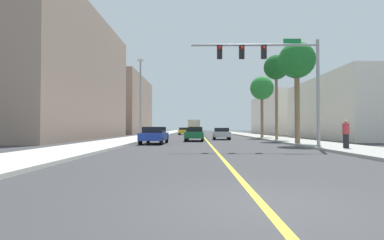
{
  "coord_description": "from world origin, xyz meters",
  "views": [
    {
      "loc": [
        -1.15,
        -5.24,
        1.33
      ],
      "look_at": [
        -1.5,
        25.7,
        2.1
      ],
      "focal_mm": 28.61,
      "sensor_mm": 36.0,
      "label": 1
    }
  ],
  "objects_px": {
    "traffic_signal_mast": "(277,67)",
    "palm_near": "(297,62)",
    "car_blue": "(154,135)",
    "delivery_truck": "(194,127)",
    "pedestrian": "(346,134)",
    "palm_mid": "(276,69)",
    "car_yellow": "(184,131)",
    "car_silver": "(221,133)",
    "street_lamp": "(140,95)",
    "car_green": "(195,134)",
    "palm_far": "(262,89)",
    "car_gray": "(195,132)"
  },
  "relations": [
    {
      "from": "palm_near",
      "to": "car_yellow",
      "type": "xyz_separation_m",
      "value": [
        -10.16,
        32.95,
        -5.77
      ]
    },
    {
      "from": "car_green",
      "to": "delivery_truck",
      "type": "bearing_deg",
      "value": 92.33
    },
    {
      "from": "traffic_signal_mast",
      "to": "palm_far",
      "type": "xyz_separation_m",
      "value": [
        3.24,
        19.21,
        1.07
      ]
    },
    {
      "from": "traffic_signal_mast",
      "to": "car_yellow",
      "type": "height_order",
      "value": "traffic_signal_mast"
    },
    {
      "from": "car_blue",
      "to": "delivery_truck",
      "type": "xyz_separation_m",
      "value": [
        3.13,
        39.13,
        0.82
      ]
    },
    {
      "from": "palm_far",
      "to": "traffic_signal_mast",
      "type": "bearing_deg",
      "value": -99.56
    },
    {
      "from": "car_silver",
      "to": "delivery_truck",
      "type": "bearing_deg",
      "value": 97.59
    },
    {
      "from": "traffic_signal_mast",
      "to": "car_green",
      "type": "xyz_separation_m",
      "value": [
        -5.17,
        11.36,
        -4.41
      ]
    },
    {
      "from": "car_blue",
      "to": "palm_mid",
      "type": "bearing_deg",
      "value": -150.28
    },
    {
      "from": "palm_far",
      "to": "car_blue",
      "type": "bearing_deg",
      "value": -131.31
    },
    {
      "from": "traffic_signal_mast",
      "to": "palm_far",
      "type": "bearing_deg",
      "value": 80.44
    },
    {
      "from": "pedestrian",
      "to": "car_gray",
      "type": "bearing_deg",
      "value": 131.32
    },
    {
      "from": "traffic_signal_mast",
      "to": "pedestrian",
      "type": "xyz_separation_m",
      "value": [
        3.6,
        -1.3,
        -4.17
      ]
    },
    {
      "from": "car_silver",
      "to": "delivery_truck",
      "type": "relative_size",
      "value": 0.44
    },
    {
      "from": "car_gray",
      "to": "delivery_truck",
      "type": "relative_size",
      "value": 0.5
    },
    {
      "from": "palm_mid",
      "to": "car_silver",
      "type": "distance_m",
      "value": 9.06
    },
    {
      "from": "car_silver",
      "to": "traffic_signal_mast",
      "type": "bearing_deg",
      "value": -80.07
    },
    {
      "from": "palm_mid",
      "to": "car_yellow",
      "type": "height_order",
      "value": "palm_mid"
    },
    {
      "from": "palm_far",
      "to": "car_yellow",
      "type": "distance_m",
      "value": 22.06
    },
    {
      "from": "traffic_signal_mast",
      "to": "delivery_truck",
      "type": "bearing_deg",
      "value": 96.74
    },
    {
      "from": "traffic_signal_mast",
      "to": "car_gray",
      "type": "bearing_deg",
      "value": 103.77
    },
    {
      "from": "car_green",
      "to": "car_blue",
      "type": "relative_size",
      "value": 1.02
    },
    {
      "from": "car_blue",
      "to": "pedestrian",
      "type": "bearing_deg",
      "value": 151.0
    },
    {
      "from": "car_silver",
      "to": "delivery_truck",
      "type": "xyz_separation_m",
      "value": [
        -3.13,
        29.99,
        0.88
      ]
    },
    {
      "from": "street_lamp",
      "to": "palm_far",
      "type": "bearing_deg",
      "value": 31.04
    },
    {
      "from": "street_lamp",
      "to": "car_green",
      "type": "bearing_deg",
      "value": 4.64
    },
    {
      "from": "traffic_signal_mast",
      "to": "palm_near",
      "type": "bearing_deg",
      "value": 59.48
    },
    {
      "from": "car_green",
      "to": "car_yellow",
      "type": "bearing_deg",
      "value": 96.68
    },
    {
      "from": "palm_near",
      "to": "palm_far",
      "type": "xyz_separation_m",
      "value": [
        0.38,
        14.36,
        -0.29
      ]
    },
    {
      "from": "palm_near",
      "to": "delivery_truck",
      "type": "distance_m",
      "value": 41.31
    },
    {
      "from": "street_lamp",
      "to": "pedestrian",
      "type": "distance_m",
      "value": 19.03
    },
    {
      "from": "palm_far",
      "to": "car_blue",
      "type": "relative_size",
      "value": 1.73
    },
    {
      "from": "palm_far",
      "to": "car_green",
      "type": "xyz_separation_m",
      "value": [
        -8.41,
        -7.85,
        -5.48
      ]
    },
    {
      "from": "car_yellow",
      "to": "car_silver",
      "type": "height_order",
      "value": "car_yellow"
    },
    {
      "from": "palm_far",
      "to": "car_yellow",
      "type": "relative_size",
      "value": 1.82
    },
    {
      "from": "street_lamp",
      "to": "car_yellow",
      "type": "relative_size",
      "value": 1.9
    },
    {
      "from": "traffic_signal_mast",
      "to": "car_green",
      "type": "relative_size",
      "value": 1.78
    },
    {
      "from": "car_yellow",
      "to": "palm_near",
      "type": "bearing_deg",
      "value": -71.84
    },
    {
      "from": "street_lamp",
      "to": "car_green",
      "type": "xyz_separation_m",
      "value": [
        5.36,
        0.44,
        -3.82
      ]
    },
    {
      "from": "street_lamp",
      "to": "car_blue",
      "type": "xyz_separation_m",
      "value": [
        2.08,
        -5.02,
        -3.81
      ]
    },
    {
      "from": "car_green",
      "to": "pedestrian",
      "type": "height_order",
      "value": "pedestrian"
    },
    {
      "from": "palm_far",
      "to": "car_silver",
      "type": "distance_m",
      "value": 8.79
    },
    {
      "from": "car_gray",
      "to": "pedestrian",
      "type": "xyz_separation_m",
      "value": [
        8.72,
        -22.15,
        0.2
      ]
    },
    {
      "from": "traffic_signal_mast",
      "to": "palm_near",
      "type": "distance_m",
      "value": 5.79
    },
    {
      "from": "car_blue",
      "to": "car_gray",
      "type": "bearing_deg",
      "value": -100.73
    },
    {
      "from": "street_lamp",
      "to": "car_blue",
      "type": "bearing_deg",
      "value": -67.54
    },
    {
      "from": "palm_far",
      "to": "pedestrian",
      "type": "relative_size",
      "value": 4.65
    },
    {
      "from": "pedestrian",
      "to": "palm_far",
      "type": "bearing_deg",
      "value": 110.87
    },
    {
      "from": "car_blue",
      "to": "delivery_truck",
      "type": "height_order",
      "value": "delivery_truck"
    },
    {
      "from": "palm_mid",
      "to": "car_blue",
      "type": "xyz_separation_m",
      "value": [
        -11.6,
        -6.13,
        -6.61
      ]
    }
  ]
}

